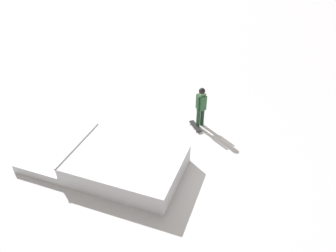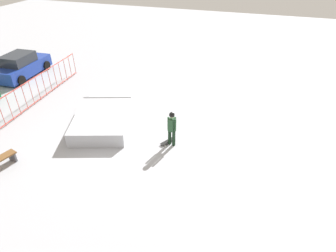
# 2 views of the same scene
# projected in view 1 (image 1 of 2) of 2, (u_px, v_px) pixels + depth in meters

# --- Properties ---
(ground_plane) EXTENTS (60.00, 60.00, 0.00)m
(ground_plane) POSITION_uv_depth(u_px,v_px,m) (160.00, 165.00, 11.16)
(ground_plane) COLOR #A8AAB2
(skate_ramp) EXTENTS (5.95, 4.18, 0.74)m
(skate_ramp) POSITION_uv_depth(u_px,v_px,m) (114.00, 162.00, 10.80)
(skate_ramp) COLOR #B0B3BB
(skate_ramp) RESTS_ON ground
(skater) EXTENTS (0.42, 0.43, 1.73)m
(skater) POSITION_uv_depth(u_px,v_px,m) (201.00, 105.00, 12.49)
(skater) COLOR black
(skater) RESTS_ON ground
(skateboard) EXTENTS (0.79, 0.57, 0.09)m
(skateboard) POSITION_uv_depth(u_px,v_px,m) (195.00, 126.00, 12.92)
(skateboard) COLOR black
(skateboard) RESTS_ON ground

